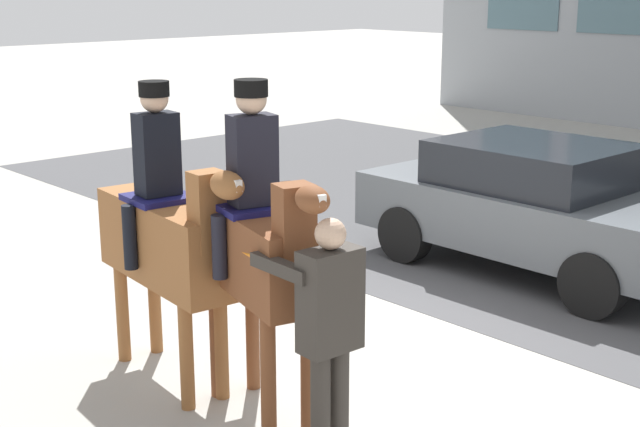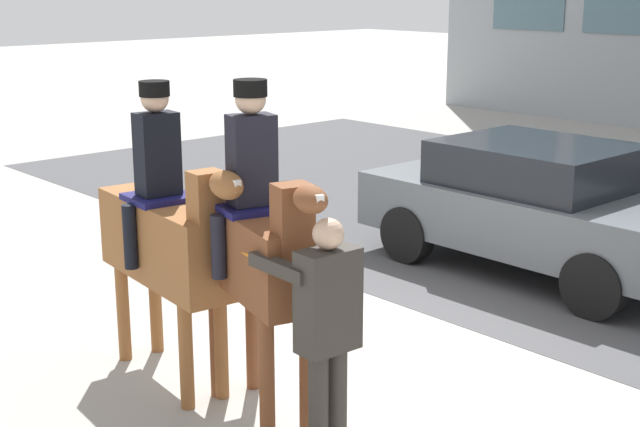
% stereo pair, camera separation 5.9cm
% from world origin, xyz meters
% --- Properties ---
extents(ground_plane, '(80.00, 80.00, 0.00)m').
position_xyz_m(ground_plane, '(0.00, 0.00, 0.00)').
color(ground_plane, '#9E9B93').
extents(mounted_horse_lead, '(2.04, 0.65, 2.47)m').
position_xyz_m(mounted_horse_lead, '(-0.54, -2.18, 1.26)').
color(mounted_horse_lead, brown).
rests_on(mounted_horse_lead, ground_plane).
extents(mounted_horse_companion, '(1.76, 0.79, 2.55)m').
position_xyz_m(mounted_horse_companion, '(0.51, -2.08, 1.37)').
color(mounted_horse_companion, brown).
rests_on(mounted_horse_companion, ground_plane).
extents(pedestrian_bystander, '(0.84, 0.43, 1.80)m').
position_xyz_m(pedestrian_bystander, '(1.46, -2.30, 1.06)').
color(pedestrian_bystander, '#332D28').
rests_on(pedestrian_bystander, ground_plane).
extents(street_car_near_lane, '(3.98, 1.98, 1.47)m').
position_xyz_m(street_car_near_lane, '(-0.19, 2.53, 0.77)').
color(street_car_near_lane, '#51565B').
rests_on(street_car_near_lane, ground_plane).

